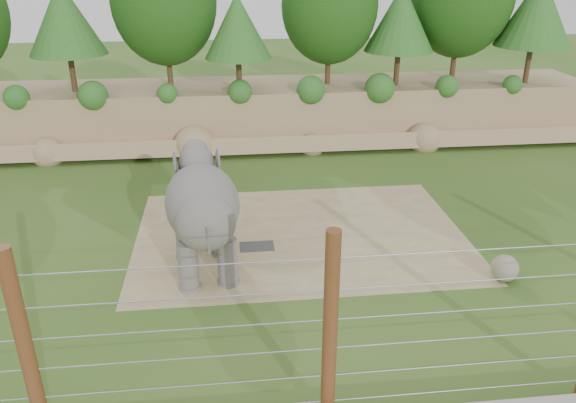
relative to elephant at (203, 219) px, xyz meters
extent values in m
plane|color=#325A1A|center=(2.33, -1.23, -1.56)|extent=(90.00, 90.00, 0.00)
cube|color=#A18460|center=(2.33, 11.77, -0.31)|extent=(30.00, 4.00, 2.50)
cube|color=#A18460|center=(2.33, 9.47, -1.21)|extent=(30.00, 1.37, 1.07)
cylinder|color=#3F2B19|center=(-5.67, 11.27, 1.73)|extent=(0.24, 0.24, 1.58)
sphere|color=#17420F|center=(-5.67, 11.27, 3.87)|extent=(3.60, 3.60, 3.60)
cylinder|color=#3F2B19|center=(-1.67, 11.77, 1.90)|extent=(0.24, 0.24, 1.92)
sphere|color=#17420F|center=(-1.67, 11.77, 4.52)|extent=(4.40, 4.40, 4.40)
cylinder|color=#3F2B19|center=(1.33, 10.57, 1.64)|extent=(0.24, 0.24, 1.40)
sphere|color=#17420F|center=(1.33, 10.57, 3.54)|extent=(3.20, 3.20, 3.20)
cylinder|color=#3F2B19|center=(5.33, 11.57, 1.85)|extent=(0.24, 0.24, 1.82)
sphere|color=#17420F|center=(5.33, 11.57, 4.32)|extent=(4.16, 4.16, 4.16)
cylinder|color=#3F2B19|center=(8.33, 10.97, 1.69)|extent=(0.24, 0.24, 1.50)
sphere|color=#17420F|center=(8.33, 10.97, 3.74)|extent=(3.44, 3.44, 3.44)
cylinder|color=#3F2B19|center=(11.33, 11.97, 1.96)|extent=(0.24, 0.24, 2.03)
cylinder|color=#3F2B19|center=(14.33, 10.77, 1.76)|extent=(0.24, 0.24, 1.64)
sphere|color=#17420F|center=(14.33, 10.77, 4.00)|extent=(3.76, 3.76, 3.76)
cube|color=tan|center=(2.83, 1.77, -1.55)|extent=(10.00, 7.00, 0.02)
cube|color=#262628|center=(1.45, 1.12, -1.52)|extent=(1.00, 0.60, 0.03)
sphere|color=gray|center=(7.83, -1.42, -1.18)|extent=(0.72, 0.72, 0.72)
cylinder|color=#532811|center=(-2.67, -5.73, 0.44)|extent=(0.26, 0.26, 4.00)
cylinder|color=#532811|center=(2.33, -5.73, 0.44)|extent=(0.26, 0.26, 4.00)
cylinder|color=#95969B|center=(2.33, -5.73, -1.06)|extent=(20.00, 0.02, 0.02)
cylinder|color=#95969B|center=(2.33, -5.73, -0.46)|extent=(20.00, 0.02, 0.02)
cylinder|color=#95969B|center=(2.33, -5.73, 0.14)|extent=(20.00, 0.02, 0.02)
cylinder|color=#95969B|center=(2.33, -5.73, 0.74)|extent=(20.00, 0.02, 0.02)
cylinder|color=#95969B|center=(2.33, -5.73, 1.34)|extent=(20.00, 0.02, 0.02)
cylinder|color=#95969B|center=(2.33, -5.73, 1.94)|extent=(20.00, 0.02, 0.02)
camera|label=1|loc=(0.74, -13.45, 6.46)|focal=35.00mm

